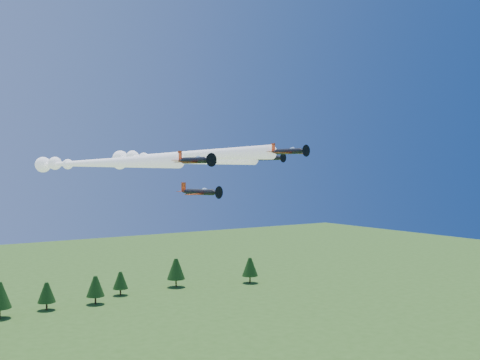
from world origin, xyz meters
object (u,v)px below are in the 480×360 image
plane_left (91,163)px  plane_slot (200,192)px  plane_right (167,160)px  plane_lead (172,156)px

plane_left → plane_slot: (13.40, -22.87, -5.65)m
plane_left → plane_slot: size_ratio=6.60×
plane_left → plane_right: plane_right is taller
plane_right → plane_slot: (-4.73, -23.82, -6.49)m
plane_left → plane_slot: bearing=-70.4°
plane_lead → plane_left: 16.94m
plane_lead → plane_slot: bearing=-105.8°
plane_left → plane_right: (18.13, 0.95, 0.84)m
plane_right → plane_left: bearing=168.3°
plane_lead → plane_slot: size_ratio=6.12×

